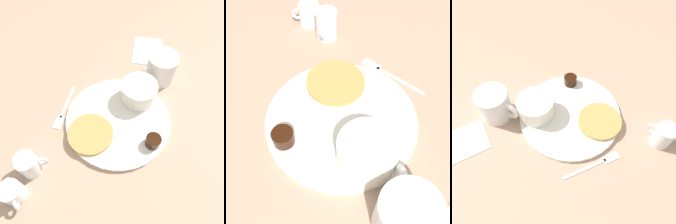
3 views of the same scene
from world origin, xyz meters
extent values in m
plane|color=tan|center=(0.00, 0.00, 0.00)|extent=(4.00, 4.00, 0.00)
cylinder|color=white|center=(0.00, 0.00, 0.01)|extent=(0.28, 0.28, 0.01)
cylinder|color=tan|center=(0.06, -0.06, 0.02)|extent=(0.12, 0.12, 0.01)
cylinder|color=white|center=(-0.09, 0.04, 0.04)|extent=(0.10, 0.10, 0.06)
cylinder|color=white|center=(-0.09, 0.04, 0.06)|extent=(0.08, 0.08, 0.01)
cylinder|color=black|center=(0.04, 0.10, 0.03)|extent=(0.04, 0.04, 0.03)
cylinder|color=white|center=(-0.09, 0.06, 0.02)|extent=(0.05, 0.05, 0.03)
sphere|color=white|center=(-0.09, 0.06, 0.04)|extent=(0.02, 0.02, 0.02)
cylinder|color=white|center=(-0.19, 0.08, 0.04)|extent=(0.09, 0.09, 0.09)
torus|color=white|center=(-0.16, 0.05, 0.05)|extent=(0.05, 0.05, 0.06)
cylinder|color=white|center=(0.19, -0.16, 0.03)|extent=(0.05, 0.05, 0.07)
torus|color=white|center=(0.18, -0.14, 0.04)|extent=(0.02, 0.04, 0.04)
cone|color=white|center=(0.20, -0.18, 0.06)|extent=(0.02, 0.02, 0.01)
cylinder|color=white|center=(0.25, -0.17, 0.03)|extent=(0.05, 0.05, 0.05)
torus|color=white|center=(0.27, -0.15, 0.03)|extent=(0.03, 0.03, 0.03)
cone|color=white|center=(0.24, -0.19, 0.05)|extent=(0.02, 0.02, 0.01)
cube|color=silver|center=(-0.02, -0.16, 0.00)|extent=(0.12, 0.01, 0.00)
cube|color=silver|center=(0.05, -0.16, 0.00)|extent=(0.04, 0.02, 0.00)
cube|color=white|center=(-0.30, 0.02, 0.00)|extent=(0.14, 0.11, 0.00)
camera|label=1|loc=(0.29, 0.07, 0.53)|focal=35.00mm
camera|label=2|loc=(-0.19, 0.22, 0.45)|focal=45.00mm
camera|label=3|loc=(-0.14, -0.31, 0.52)|focal=35.00mm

